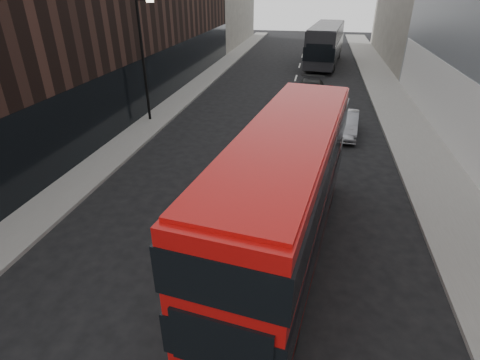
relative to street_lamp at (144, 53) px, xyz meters
The scene contains 8 objects.
sidewalk_right 17.69m from the street_lamp, 24.00° to the left, with size 3.00×80.00×0.15m, color slate.
sidewalk_left 8.12m from the street_lamp, 88.20° to the left, with size 2.00×80.00×0.15m, color slate.
street_lamp is the anchor object (origin of this frame).
red_bus 14.93m from the street_lamp, 50.48° to the right, with size 3.91×10.92×4.33m.
grey_bus 23.77m from the street_lamp, 63.14° to the left, with size 4.13×12.59×3.99m.
car_a 11.28m from the street_lamp, 27.40° to the right, with size 1.44×3.57×1.22m, color black.
car_b 12.42m from the street_lamp, ahead, with size 1.40×4.01×1.32m, color gray.
car_c 12.11m from the street_lamp, 33.23° to the left, with size 2.13×5.23×1.52m, color black.
Camera 1 is at (1.80, -3.27, 7.87)m, focal length 28.00 mm.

